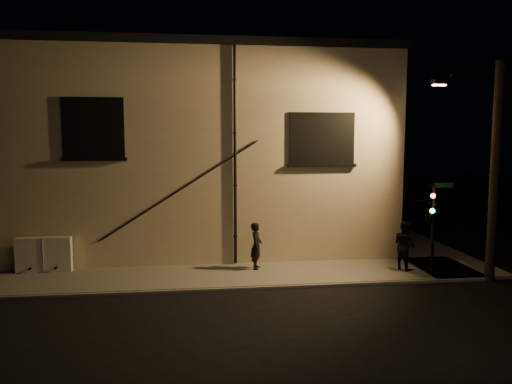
{
  "coord_description": "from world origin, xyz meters",
  "views": [
    {
      "loc": [
        -3.46,
        -16.05,
        5.13
      ],
      "look_at": [
        -1.14,
        1.8,
        3.06
      ],
      "focal_mm": 35.0,
      "sensor_mm": 36.0,
      "label": 1
    }
  ],
  "objects": [
    {
      "name": "utility_cabinet",
      "position": [
        -8.88,
        2.7,
        0.76
      ],
      "size": [
        1.96,
        0.33,
        1.29
      ],
      "primitive_type": "cube",
      "color": "white",
      "rests_on": "sidewalk"
    },
    {
      "name": "traffic_signal",
      "position": [
        4.91,
        0.49,
        2.35
      ],
      "size": [
        1.33,
        1.96,
        3.31
      ],
      "color": "black",
      "rests_on": "sidewalk"
    },
    {
      "name": "pedestrian_b",
      "position": [
        4.4,
        1.36,
        1.04
      ],
      "size": [
        0.99,
        1.09,
        1.84
      ],
      "primitive_type": "imported",
      "rotation": [
        0.0,
        0.0,
        1.97
      ],
      "color": "black",
      "rests_on": "sidewalk"
    },
    {
      "name": "pedestrian_a",
      "position": [
        -1.09,
        2.13,
        0.99
      ],
      "size": [
        0.57,
        0.72,
        1.75
      ],
      "primitive_type": "imported",
      "rotation": [
        0.0,
        0.0,
        1.31
      ],
      "color": "black",
      "rests_on": "sidewalk"
    },
    {
      "name": "building",
      "position": [
        -3.0,
        8.99,
        4.4
      ],
      "size": [
        16.2,
        12.23,
        8.8
      ],
      "color": "beige",
      "rests_on": "ground"
    },
    {
      "name": "sidewalk",
      "position": [
        1.22,
        4.39,
        0.06
      ],
      "size": [
        21.0,
        16.0,
        0.12
      ],
      "color": "slate",
      "rests_on": "ground"
    },
    {
      "name": "ground",
      "position": [
        0.0,
        0.0,
        0.0
      ],
      "size": [
        90.0,
        90.0,
        0.0
      ],
      "primitive_type": "plane",
      "color": "black"
    },
    {
      "name": "streetlamp_pole",
      "position": [
        6.87,
        -0.0,
        4.02
      ],
      "size": [
        2.04,
        1.4,
        7.64
      ],
      "color": "black",
      "rests_on": "ground"
    }
  ]
}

